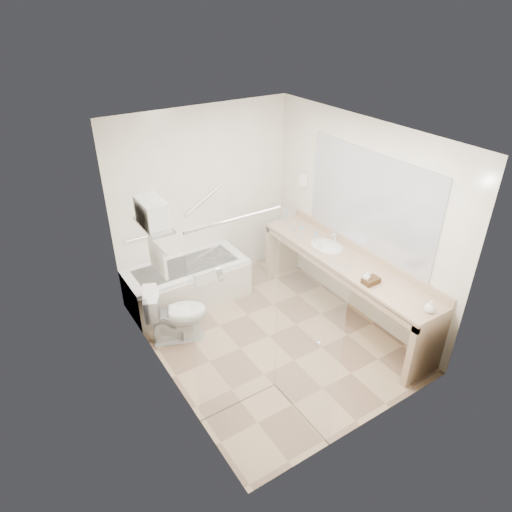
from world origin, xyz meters
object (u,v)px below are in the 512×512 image
bathtub (188,283)px  vanity_counter (344,274)px  amenity_basket (371,281)px  water_bottle_left (301,233)px  toilet (177,314)px

bathtub → vanity_counter: size_ratio=0.59×
bathtub → amenity_basket: (1.40, -1.93, 0.61)m
bathtub → water_bottle_left: water_bottle_left is taller
bathtub → vanity_counter: 2.09m
amenity_basket → water_bottle_left: size_ratio=1.04×
bathtub → water_bottle_left: (1.38, -0.67, 0.66)m
amenity_basket → water_bottle_left: 1.26m
vanity_counter → toilet: size_ratio=3.67×
vanity_counter → bathtub: bearing=137.6°
toilet → amenity_basket: 2.30m
amenity_basket → water_bottle_left: bearing=90.9°
bathtub → water_bottle_left: size_ratio=8.60×
toilet → amenity_basket: bearing=-104.1°
toilet → water_bottle_left: size_ratio=3.96×
bathtub → toilet: bearing=-124.2°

